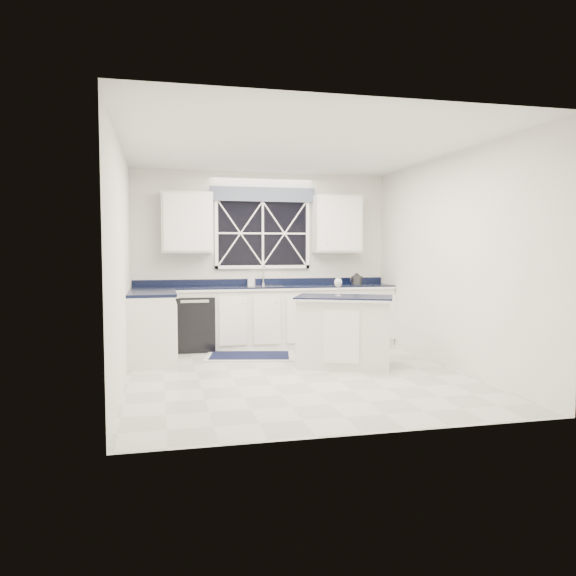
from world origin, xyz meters
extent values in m
plane|color=beige|center=(0.00, 0.00, 0.00)|extent=(4.50, 4.50, 0.00)
cube|color=white|center=(0.00, 2.25, 1.35)|extent=(4.00, 0.10, 2.70)
cube|color=silver|center=(0.00, 1.95, 0.45)|extent=(3.98, 0.60, 0.90)
cube|color=silver|center=(-1.70, 1.15, 0.45)|extent=(0.60, 1.00, 0.90)
cube|color=black|center=(0.00, 1.95, 0.92)|extent=(3.98, 0.64, 0.04)
cube|color=black|center=(-1.10, 1.95, 0.41)|extent=(0.60, 0.58, 0.82)
cube|color=black|center=(0.00, 2.22, 1.75)|extent=(1.40, 0.02, 1.00)
cube|color=#51596F|center=(0.00, 2.16, 2.35)|extent=(1.65, 0.04, 0.22)
cube|color=silver|center=(-1.18, 2.08, 1.90)|extent=(0.75, 0.34, 0.90)
cube|color=silver|center=(1.18, 2.08, 1.90)|extent=(0.75, 0.34, 0.90)
cylinder|color=#B7B7B9|center=(0.00, 2.17, 0.96)|extent=(0.05, 0.05, 0.04)
cylinder|color=#B7B7B9|center=(0.00, 2.17, 1.10)|extent=(0.02, 0.02, 0.28)
cylinder|color=#B7B7B9|center=(0.00, 2.08, 1.23)|extent=(0.02, 0.18, 0.02)
cube|color=silver|center=(0.71, 0.35, 0.43)|extent=(1.33, 1.08, 0.87)
cube|color=black|center=(0.71, 0.35, 0.88)|extent=(1.40, 1.16, 0.04)
cube|color=beige|center=(-0.37, 1.24, 0.01)|extent=(1.35, 0.99, 0.01)
cube|color=#0F1333|center=(-0.37, 1.24, 0.02)|extent=(1.20, 0.83, 0.01)
cylinder|color=#2B2B2D|center=(1.48, 1.99, 1.01)|extent=(0.21, 0.21, 0.13)
cone|color=#2B2B2D|center=(1.48, 1.99, 1.10)|extent=(0.18, 0.18, 0.06)
torus|color=#2B2B2D|center=(1.40, 1.95, 1.02)|extent=(0.11, 0.06, 0.11)
cylinder|color=#2B2B2D|center=(1.57, 2.02, 1.03)|extent=(0.07, 0.04, 0.09)
cylinder|color=silver|center=(0.66, 0.43, 0.91)|extent=(0.08, 0.08, 0.01)
cylinder|color=silver|center=(0.66, 0.43, 0.97)|extent=(0.01, 0.01, 0.12)
ellipsoid|color=silver|center=(0.66, 0.43, 1.08)|extent=(0.10, 0.10, 0.12)
cylinder|color=tan|center=(0.66, 0.43, 1.05)|extent=(0.08, 0.08, 0.05)
imported|color=silver|center=(-0.19, 2.14, 1.05)|extent=(0.13, 0.13, 0.22)
camera|label=1|loc=(-1.62, -6.45, 1.51)|focal=35.00mm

